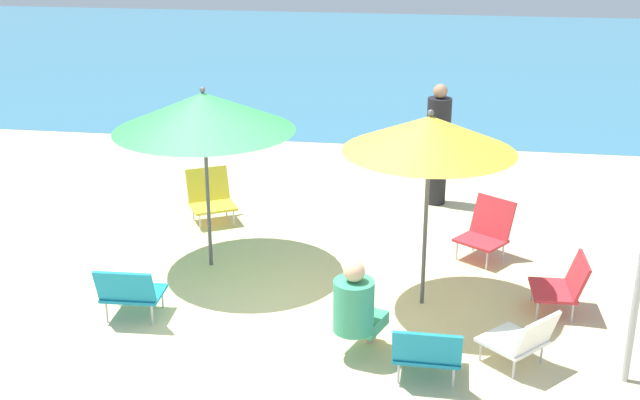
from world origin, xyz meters
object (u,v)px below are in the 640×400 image
beach_chair_b (427,351)px  person_a (356,307)px  umbrella_yellow (430,134)px  beach_chair_f (210,196)px  beach_chair_c (564,284)px  person_b (438,145)px  beach_chair_a (130,291)px  beach_chair_d (487,229)px  beach_chair_e (522,339)px  umbrella_green (204,112)px

beach_chair_b → person_a: 0.72m
umbrella_yellow → beach_chair_f: umbrella_yellow is taller
person_a → beach_chair_c: bearing=-39.2°
beach_chair_c → person_b: bearing=-68.0°
beach_chair_a → person_a: size_ratio=0.63×
beach_chair_f → beach_chair_d: bearing=49.5°
beach_chair_f → umbrella_yellow: bearing=25.6°
beach_chair_b → person_b: bearing=0.9°
umbrella_yellow → beach_chair_e: bearing=-50.8°
person_b → umbrella_green: bearing=-105.0°
umbrella_yellow → person_b: size_ratio=1.24×
beach_chair_a → beach_chair_b: 2.86m
beach_chair_a → beach_chair_c: beach_chair_a is taller
beach_chair_b → person_b: 4.32m
umbrella_yellow → person_a: umbrella_yellow is taller
beach_chair_d → person_a: size_ratio=0.75×
beach_chair_f → person_a: (2.13, -2.95, 0.16)m
umbrella_green → beach_chair_f: umbrella_green is taller
beach_chair_b → beach_chair_f: (-2.76, 3.26, 0.03)m
umbrella_yellow → beach_chair_e: umbrella_yellow is taller
beach_chair_b → beach_chair_a: bearing=78.1°
beach_chair_b → person_b: person_b is taller
umbrella_yellow → beach_chair_a: size_ratio=3.37×
beach_chair_e → beach_chair_f: size_ratio=0.98×
beach_chair_d → person_a: person_a is taller
person_a → beach_chair_e: bearing=-68.7°
beach_chair_e → person_b: person_b is taller
umbrella_yellow → beach_chair_b: bearing=-86.6°
beach_chair_a → beach_chair_d: (3.36, 1.99, 0.03)m
umbrella_green → person_a: size_ratio=2.13×
beach_chair_a → person_b: person_b is taller
beach_chair_d → beach_chair_e: bearing=40.2°
umbrella_green → beach_chair_d: (2.97, 0.65, -1.38)m
beach_chair_b → beach_chair_c: bearing=-41.0°
beach_chair_d → beach_chair_f: (-3.33, 0.65, -0.02)m
umbrella_green → beach_chair_b: 3.41m
umbrella_green → beach_chair_a: bearing=-106.5°
beach_chair_e → person_b: (-0.80, 3.96, 0.52)m
beach_chair_a → person_b: bearing=-39.7°
person_b → beach_chair_f: bearing=-128.7°
umbrella_yellow → umbrella_green: (-2.31, 0.56, -0.02)m
umbrella_yellow → beach_chair_f: (-2.67, 1.86, -1.42)m
umbrella_yellow → person_b: 3.04m
umbrella_green → beach_chair_b: size_ratio=3.49×
umbrella_yellow → beach_chair_c: 1.97m
umbrella_yellow → person_b: bearing=88.7°
umbrella_yellow → beach_chair_a: 3.16m
umbrella_yellow → beach_chair_b: umbrella_yellow is taller
beach_chair_f → person_a: 3.65m
person_b → umbrella_yellow: bearing=-60.7°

